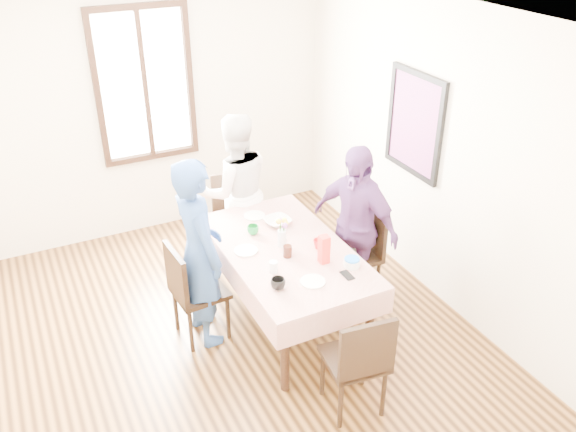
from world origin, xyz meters
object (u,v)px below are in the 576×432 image
object	(u,v)px
chair_near	(354,358)
person_far	(236,192)
dining_table	(285,286)
person_left	(199,253)
person_right	(354,226)
chair_far	(237,221)
chair_right	(354,255)
chair_left	(200,291)

from	to	relation	value
chair_near	person_far	bearing A→B (deg)	97.29
dining_table	person_left	bearing A→B (deg)	167.80
dining_table	person_right	world-z (taller)	person_right
chair_far	person_right	size ratio (longest dim) A/B	0.59
chair_near	person_left	bearing A→B (deg)	126.31
person_right	chair_near	bearing A→B (deg)	-51.97
chair_right	chair_near	size ratio (longest dim) A/B	1.00
chair_far	chair_near	distance (m)	2.26
dining_table	chair_left	distance (m)	0.75
chair_near	person_right	xyz separation A→B (m)	(0.71, 1.18, 0.32)
chair_far	person_left	xyz separation A→B (m)	(-0.71, -0.97, 0.38)
person_left	person_far	size ratio (longest dim) A/B	1.04
chair_far	person_left	distance (m)	1.26
chair_far	chair_near	xyz separation A→B (m)	(0.00, -2.26, 0.00)
chair_left	chair_far	world-z (taller)	same
chair_right	person_far	bearing A→B (deg)	37.12
chair_left	chair_right	distance (m)	1.47
dining_table	chair_right	xyz separation A→B (m)	(0.73, 0.05, 0.08)
dining_table	person_far	bearing A→B (deg)	90.00
person_left	chair_right	bearing A→B (deg)	-98.42
chair_near	person_left	xyz separation A→B (m)	(-0.71, 1.28, 0.38)
chair_far	person_right	world-z (taller)	person_right
person_right	chair_right	bearing A→B (deg)	69.12
chair_right	chair_far	size ratio (longest dim) A/B	1.00
dining_table	chair_near	world-z (taller)	chair_near
chair_far	person_far	world-z (taller)	person_far
chair_near	chair_left	bearing A→B (deg)	126.97
dining_table	person_right	size ratio (longest dim) A/B	1.06
person_far	person_left	bearing A→B (deg)	59.00
chair_near	person_right	world-z (taller)	person_right
dining_table	chair_right	bearing A→B (deg)	4.01
dining_table	person_far	size ratio (longest dim) A/B	1.02
dining_table	chair_near	xyz separation A→B (m)	(0.00, -1.13, 0.08)
dining_table	chair_far	size ratio (longest dim) A/B	1.80
chair_near	person_left	world-z (taller)	person_left
dining_table	chair_far	world-z (taller)	chair_far
dining_table	chair_far	bearing A→B (deg)	90.00
person_far	chair_near	bearing A→B (deg)	95.72
chair_right	chair_left	bearing A→B (deg)	88.43
chair_left	chair_far	size ratio (longest dim) A/B	1.00
chair_left	person_right	bearing A→B (deg)	81.69
chair_right	dining_table	bearing A→B (deg)	96.45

